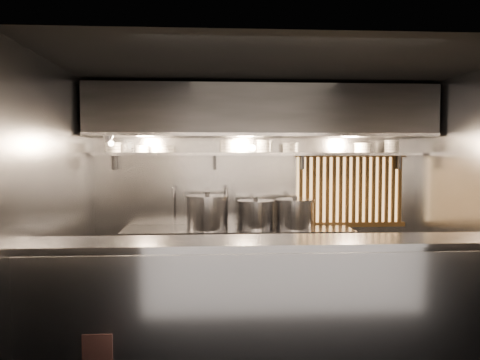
{
  "coord_description": "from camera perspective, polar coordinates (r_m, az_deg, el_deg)",
  "views": [
    {
      "loc": [
        -0.65,
        -4.99,
        1.87
      ],
      "look_at": [
        -0.31,
        0.55,
        1.57
      ],
      "focal_mm": 35.0,
      "sensor_mm": 36.0,
      "label": 1
    }
  ],
  "objects": [
    {
      "name": "bowl_stack_3",
      "position": [
        6.31,
        -1.52,
        4.13
      ],
      "size": [
        0.21,
        0.21,
        0.17
      ],
      "color": "white",
      "rests_on": "bowl_shelf"
    },
    {
      "name": "faucet_left",
      "position": [
        6.4,
        -8.02,
        -2.0
      ],
      "size": [
        0.04,
        0.3,
        0.5
      ],
      "color": "silver",
      "rests_on": "wall_back"
    },
    {
      "name": "wall_right",
      "position": [
        5.79,
        26.56,
        -1.9
      ],
      "size": [
        0.0,
        3.0,
        3.0
      ],
      "primitive_type": "plane",
      "rotation": [
        1.57,
        0.0,
        -1.57
      ],
      "color": "gray",
      "rests_on": "floor"
    },
    {
      "name": "stock_pot_mid",
      "position": [
        6.21,
        1.92,
        -4.16
      ],
      "size": [
        0.51,
        0.51,
        0.41
      ],
      "rotation": [
        0.0,
        0.0,
        0.04
      ],
      "color": "#949499",
      "rests_on": "cooking_bench"
    },
    {
      "name": "pendant_bulb",
      "position": [
        6.21,
        1.54,
        3.93
      ],
      "size": [
        0.09,
        0.09,
        0.19
      ],
      "color": "#2D2D30",
      "rests_on": "exhaust_hood"
    },
    {
      "name": "wall_back",
      "position": [
        6.54,
        2.17,
        -1.04
      ],
      "size": [
        4.5,
        0.0,
        4.5
      ],
      "primitive_type": "plane",
      "rotation": [
        1.57,
        0.0,
        0.0
      ],
      "color": "gray",
      "rests_on": "floor"
    },
    {
      "name": "faucet_right",
      "position": [
        6.38,
        -1.74,
        -1.98
      ],
      "size": [
        0.04,
        0.3,
        0.5
      ],
      "color": "silver",
      "rests_on": "wall_back"
    },
    {
      "name": "bowl_shelf",
      "position": [
        6.34,
        2.34,
        3.17
      ],
      "size": [
        4.4,
        0.34,
        0.04
      ],
      "primitive_type": "cube",
      "color": "#949499",
      "rests_on": "wall_back"
    },
    {
      "name": "cooking_bench",
      "position": [
        6.29,
        -0.27,
        -9.96
      ],
      "size": [
        3.0,
        0.7,
        0.9
      ],
      "primitive_type": "cube",
      "color": "#949499",
      "rests_on": "floor"
    },
    {
      "name": "wall_left",
      "position": [
        5.26,
        -21.27,
        -2.26
      ],
      "size": [
        0.0,
        3.0,
        3.0
      ],
      "primitive_type": "plane",
      "rotation": [
        1.57,
        0.0,
        1.57
      ],
      "color": "gray",
      "rests_on": "floor"
    },
    {
      "name": "heat_lamp",
      "position": [
        5.97,
        -15.66,
        4.86
      ],
      "size": [
        0.25,
        0.35,
        0.2
      ],
      "color": "#949499",
      "rests_on": "exhaust_hood"
    },
    {
      "name": "wood_screen",
      "position": [
        6.74,
        13.28,
        -1.16
      ],
      "size": [
        1.56,
        0.09,
        1.04
      ],
      "color": "#FBBE71",
      "rests_on": "wall_back"
    },
    {
      "name": "serving_counter",
      "position": [
        4.28,
        5.53,
        -14.66
      ],
      "size": [
        4.5,
        0.56,
        1.13
      ],
      "color": "#949499",
      "rests_on": "floor"
    },
    {
      "name": "ceiling",
      "position": [
        5.11,
        3.93,
        13.56
      ],
      "size": [
        4.5,
        4.5,
        0.0
      ],
      "primitive_type": "plane",
      "rotation": [
        3.14,
        0.0,
        0.0
      ],
      "color": "black",
      "rests_on": "wall_back"
    },
    {
      "name": "exhaust_hood",
      "position": [
        6.14,
        2.57,
        8.26
      ],
      "size": [
        4.4,
        0.81,
        0.65
      ],
      "color": "#2D2D30",
      "rests_on": "ceiling"
    },
    {
      "name": "bowl_stack_0",
      "position": [
        6.44,
        -15.24,
        3.83
      ],
      "size": [
        0.22,
        0.22,
        0.13
      ],
      "color": "white",
      "rests_on": "bowl_shelf"
    },
    {
      "name": "bowl_stack_4",
      "position": [
        6.35,
        3.01,
        4.12
      ],
      "size": [
        0.23,
        0.23,
        0.17
      ],
      "color": "white",
      "rests_on": "bowl_shelf"
    },
    {
      "name": "stock_pot_left",
      "position": [
        6.13,
        -4.01,
        -3.92
      ],
      "size": [
        0.69,
        0.69,
        0.48
      ],
      "rotation": [
        0.0,
        0.0,
        0.26
      ],
      "color": "#949499",
      "rests_on": "cooking_bench"
    },
    {
      "name": "bowl_stack_6",
      "position": [
        6.64,
        14.71,
        3.81
      ],
      "size": [
        0.23,
        0.23,
        0.13
      ],
      "color": "white",
      "rests_on": "bowl_shelf"
    },
    {
      "name": "bowl_stack_7",
      "position": [
        6.78,
        18.01,
        3.91
      ],
      "size": [
        0.21,
        0.21,
        0.17
      ],
      "color": "white",
      "rests_on": "bowl_shelf"
    },
    {
      "name": "bowl_stack_5",
      "position": [
        6.4,
        6.17,
        3.93
      ],
      "size": [
        0.23,
        0.23,
        0.13
      ],
      "color": "white",
      "rests_on": "bowl_shelf"
    },
    {
      "name": "bowl_stack_1",
      "position": [
        6.37,
        -11.85,
        3.71
      ],
      "size": [
        0.2,
        0.2,
        0.09
      ],
      "color": "white",
      "rests_on": "bowl_shelf"
    },
    {
      "name": "stock_pot_right",
      "position": [
        6.21,
        6.71,
        -4.09
      ],
      "size": [
        0.59,
        0.59,
        0.43
      ],
      "rotation": [
        0.0,
        0.0,
        -0.15
      ],
      "color": "#949499",
      "rests_on": "cooking_bench"
    },
    {
      "name": "red_placard",
      "position": [
        4.2,
        -16.99,
        -19.7
      ],
      "size": [
        0.25,
        0.03,
        0.34
      ],
      "primitive_type": "cube",
      "rotation": [
        0.0,
        0.0,
        -0.03
      ],
      "color": "red",
      "rests_on": "serving_counter"
    },
    {
      "name": "floor",
      "position": [
        5.36,
        3.81,
        -17.32
      ],
      "size": [
        4.5,
        4.5,
        0.0
      ],
      "primitive_type": "plane",
      "color": "black",
      "rests_on": "ground"
    },
    {
      "name": "bowl_stack_2",
      "position": [
        6.33,
        -8.97,
        3.75
      ],
      "size": [
        0.22,
        0.22,
        0.09
      ],
      "color": "white",
      "rests_on": "bowl_shelf"
    }
  ]
}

